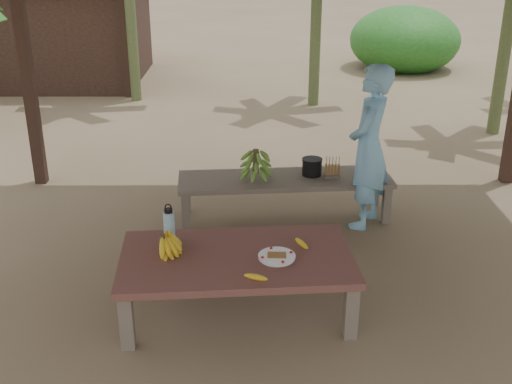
{
  "coord_description": "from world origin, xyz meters",
  "views": [
    {
      "loc": [
        -0.25,
        -4.9,
        2.86
      ],
      "look_at": [
        -0.23,
        0.05,
        0.8
      ],
      "focal_mm": 45.0,
      "sensor_mm": 36.0,
      "label": 1
    }
  ],
  "objects_px": {
    "ripe_banana_bunch": "(163,243)",
    "cooking_pot": "(312,167)",
    "bench": "(285,182)",
    "woman": "(369,148)",
    "work_table": "(237,263)",
    "water_flask": "(169,226)",
    "plate": "(277,257)"
  },
  "relations": [
    {
      "from": "ripe_banana_bunch",
      "to": "cooking_pot",
      "type": "height_order",
      "value": "ripe_banana_bunch"
    },
    {
      "from": "bench",
      "to": "woman",
      "type": "xyz_separation_m",
      "value": [
        0.81,
        -0.17,
        0.44
      ]
    },
    {
      "from": "bench",
      "to": "cooking_pot",
      "type": "height_order",
      "value": "cooking_pot"
    },
    {
      "from": "work_table",
      "to": "water_flask",
      "type": "distance_m",
      "value": 0.63
    },
    {
      "from": "plate",
      "to": "ripe_banana_bunch",
      "type": "bearing_deg",
      "value": 173.19
    },
    {
      "from": "work_table",
      "to": "ripe_banana_bunch",
      "type": "relative_size",
      "value": 6.56
    },
    {
      "from": "bench",
      "to": "plate",
      "type": "xyz_separation_m",
      "value": [
        -0.15,
        -1.85,
        0.12
      ]
    },
    {
      "from": "ripe_banana_bunch",
      "to": "plate",
      "type": "bearing_deg",
      "value": -6.81
    },
    {
      "from": "bench",
      "to": "plate",
      "type": "height_order",
      "value": "plate"
    },
    {
      "from": "water_flask",
      "to": "work_table",
      "type": "bearing_deg",
      "value": -24.17
    },
    {
      "from": "work_table",
      "to": "ripe_banana_bunch",
      "type": "xyz_separation_m",
      "value": [
        -0.57,
        0.05,
        0.15
      ]
    },
    {
      "from": "cooking_pot",
      "to": "plate",
      "type": "bearing_deg",
      "value": -102.71
    },
    {
      "from": "bench",
      "to": "woman",
      "type": "bearing_deg",
      "value": -16.49
    },
    {
      "from": "ripe_banana_bunch",
      "to": "cooking_pot",
      "type": "distance_m",
      "value": 2.24
    },
    {
      "from": "water_flask",
      "to": "cooking_pot",
      "type": "xyz_separation_m",
      "value": [
        1.29,
        1.62,
        -0.1
      ]
    },
    {
      "from": "plate",
      "to": "cooking_pot",
      "type": "xyz_separation_m",
      "value": [
        0.43,
        1.92,
        0.02
      ]
    },
    {
      "from": "woman",
      "to": "ripe_banana_bunch",
      "type": "bearing_deg",
      "value": -22.83
    },
    {
      "from": "water_flask",
      "to": "bench",
      "type": "bearing_deg",
      "value": 57.12
    },
    {
      "from": "ripe_banana_bunch",
      "to": "work_table",
      "type": "bearing_deg",
      "value": -4.87
    },
    {
      "from": "work_table",
      "to": "bench",
      "type": "bearing_deg",
      "value": 71.38
    },
    {
      "from": "cooking_pot",
      "to": "woman",
      "type": "xyz_separation_m",
      "value": [
        0.53,
        -0.24,
        0.3
      ]
    },
    {
      "from": "plate",
      "to": "cooking_pot",
      "type": "distance_m",
      "value": 1.97
    },
    {
      "from": "plate",
      "to": "work_table",
      "type": "bearing_deg",
      "value": 169.66
    },
    {
      "from": "cooking_pot",
      "to": "bench",
      "type": "bearing_deg",
      "value": -166.19
    },
    {
      "from": "water_flask",
      "to": "ripe_banana_bunch",
      "type": "bearing_deg",
      "value": -97.62
    },
    {
      "from": "plate",
      "to": "water_flask",
      "type": "height_order",
      "value": "water_flask"
    },
    {
      "from": "bench",
      "to": "water_flask",
      "type": "relative_size",
      "value": 6.76
    },
    {
      "from": "work_table",
      "to": "water_flask",
      "type": "height_order",
      "value": "water_flask"
    },
    {
      "from": "bench",
      "to": "plate",
      "type": "bearing_deg",
      "value": -99.23
    },
    {
      "from": "bench",
      "to": "ripe_banana_bunch",
      "type": "xyz_separation_m",
      "value": [
        -1.03,
        -1.75,
        0.19
      ]
    },
    {
      "from": "bench",
      "to": "ripe_banana_bunch",
      "type": "bearing_deg",
      "value": -125.1
    },
    {
      "from": "work_table",
      "to": "plate",
      "type": "xyz_separation_m",
      "value": [
        0.31,
        -0.06,
        0.08
      ]
    }
  ]
}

